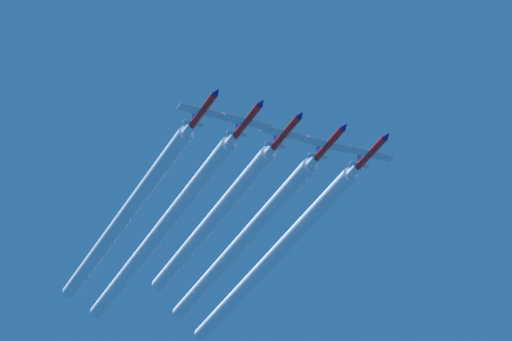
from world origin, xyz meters
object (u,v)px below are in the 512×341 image
Objects in this scene: jet_inner_right at (249,119)px; jet_far_left at (372,151)px; jet_inner_left at (331,142)px; jet_center at (287,131)px; jet_far_right at (204,108)px.

jet_far_left is at bearing -178.21° from jet_inner_right.
jet_inner_left is at bearing -0.61° from jet_far_left.
jet_center reaches higher than jet_inner_left.
jet_inner_right is at bearing 8.31° from jet_center.
jet_center reaches higher than jet_inner_right.
jet_center is at bearing -177.91° from jet_far_right.
jet_far_left is 16.61m from jet_center.
jet_center is 7.98m from jet_inner_right.
jet_far_left is 8.28m from jet_inner_left.
jet_far_left reaches higher than jet_inner_left.
jet_far_left is 1.00× the size of jet_far_right.
jet_far_right is at bearing 2.09° from jet_center.
jet_inner_right is at bearing 1.79° from jet_far_left.
jet_center is at bearing -171.69° from jet_inner_right.
jet_far_right is at bearing -4.05° from jet_inner_right.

